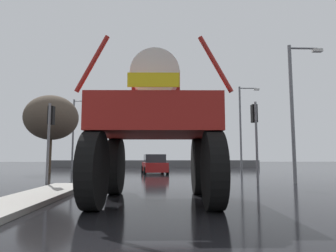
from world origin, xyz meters
name	(u,v)px	position (x,y,z in m)	size (l,w,h in m)	color
ground_plane	(154,176)	(0.00, 18.00, 0.00)	(120.00, 120.00, 0.00)	black
median_island	(21,202)	(-3.55, 5.66, 0.07)	(1.55, 9.92, 0.15)	#9E9B93
oversize_sprayer	(156,126)	(0.19, 6.17, 2.27)	(4.03, 5.26, 4.43)	black
sedan_ahead	(154,164)	(0.00, 20.72, 0.71)	(2.27, 4.28, 1.52)	maroon
traffic_signal_near_left	(50,126)	(-4.61, 10.53, 2.71)	(0.24, 0.54, 3.72)	slate
traffic_signal_near_right	(255,124)	(4.77, 10.53, 2.81)	(0.24, 0.54, 3.86)	slate
traffic_signal_far_left	(193,141)	(4.00, 27.62, 2.92)	(0.24, 0.55, 4.01)	slate
streetlight_near_right	(295,104)	(7.26, 11.70, 3.99)	(1.83, 0.24, 7.12)	slate
streetlight_far_left	(75,130)	(-8.01, 26.65, 4.02)	(2.16, 0.24, 7.11)	slate
streetlight_far_right	(242,123)	(8.13, 23.95, 4.42)	(1.96, 0.24, 7.92)	slate
bare_tree_left	(51,118)	(-8.47, 21.32, 4.52)	(4.30, 4.30, 6.36)	#473828
roadside_barrier	(155,164)	(0.00, 33.95, 0.45)	(26.29, 0.24, 0.90)	#59595B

